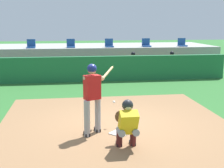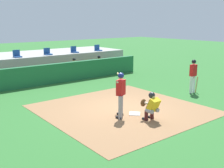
{
  "view_description": "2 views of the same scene",
  "coord_description": "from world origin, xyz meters",
  "views": [
    {
      "loc": [
        -1.28,
        -8.19,
        2.79
      ],
      "look_at": [
        0.0,
        0.7,
        1.0
      ],
      "focal_mm": 49.77,
      "sensor_mm": 36.0,
      "label": 1
    },
    {
      "loc": [
        -7.39,
        -8.64,
        3.73
      ],
      "look_at": [
        0.0,
        0.7,
        1.0
      ],
      "focal_mm": 44.25,
      "sensor_mm": 36.0,
      "label": 2
    }
  ],
  "objects": [
    {
      "name": "dugout_player_1",
      "position": [
        4.16,
        7.34,
        0.67
      ],
      "size": [
        0.49,
        0.7,
        1.3
      ],
      "color": "#939399",
      "rests_on": "ground"
    },
    {
      "name": "dirt_infield",
      "position": [
        0.0,
        0.0,
        0.01
      ],
      "size": [
        6.4,
        6.4,
        0.01
      ],
      "primitive_type": "cube",
      "color": "#936B47",
      "rests_on": "ground"
    },
    {
      "name": "dugout_player_0",
      "position": [
        2.08,
        7.34,
        0.67
      ],
      "size": [
        0.49,
        0.7,
        1.3
      ],
      "color": "#939399",
      "rests_on": "ground"
    },
    {
      "name": "stadium_seat_2",
      "position": [
        -1.08,
        9.38,
        1.53
      ],
      "size": [
        0.46,
        0.46,
        0.48
      ],
      "color": "#1E478C",
      "rests_on": "stands_platform"
    },
    {
      "name": "stadium_seat_1",
      "position": [
        -3.25,
        9.38,
        1.53
      ],
      "size": [
        0.46,
        0.46,
        0.48
      ],
      "color": "#1E478C",
      "rests_on": "stands_platform"
    },
    {
      "name": "stands_platform",
      "position": [
        0.0,
        10.9,
        0.7
      ],
      "size": [
        15.0,
        4.4,
        1.4
      ],
      "primitive_type": "cube",
      "color": "#9E9E99",
      "rests_on": "ground"
    },
    {
      "name": "stadium_seat_3",
      "position": [
        1.08,
        9.38,
        1.53
      ],
      "size": [
        0.46,
        0.46,
        0.48
      ],
      "color": "#1E478C",
      "rests_on": "stands_platform"
    },
    {
      "name": "ground_plane",
      "position": [
        0.0,
        0.0,
        0.0
      ],
      "size": [
        80.0,
        80.0,
        0.0
      ],
      "primitive_type": "plane",
      "color": "#2D6B2D"
    },
    {
      "name": "batter_at_plate",
      "position": [
        -0.68,
        -0.71,
        1.04
      ],
      "size": [
        0.91,
        1.23,
        1.8
      ],
      "color": "#99999E",
      "rests_on": "ground"
    },
    {
      "name": "stadium_seat_4",
      "position": [
        3.25,
        9.38,
        1.53
      ],
      "size": [
        0.46,
        0.46,
        0.48
      ],
      "color": "#1E478C",
      "rests_on": "stands_platform"
    },
    {
      "name": "dugout_bench",
      "position": [
        0.0,
        7.5,
        0.23
      ],
      "size": [
        11.8,
        0.44,
        0.45
      ],
      "primitive_type": "cube",
      "color": "olive",
      "rests_on": "ground"
    },
    {
      "name": "home_plate",
      "position": [
        0.0,
        -0.8,
        0.02
      ],
      "size": [
        0.62,
        0.62,
        0.02
      ],
      "primitive_type": "cube",
      "rotation": [
        0.0,
        0.0,
        0.79
      ],
      "color": "white",
      "rests_on": "dirt_infield"
    },
    {
      "name": "stadium_seat_5",
      "position": [
        5.42,
        9.38,
        1.53
      ],
      "size": [
        0.46,
        0.46,
        0.48
      ],
      "color": "#1E478C",
      "rests_on": "stands_platform"
    },
    {
      "name": "catcher_crouched",
      "position": [
        -0.01,
        -1.71,
        0.61
      ],
      "size": [
        0.49,
        1.91,
        1.13
      ],
      "color": "gray",
      "rests_on": "ground"
    },
    {
      "name": "dugout_wall",
      "position": [
        0.0,
        6.5,
        0.6
      ],
      "size": [
        13.0,
        0.3,
        1.2
      ],
      "primitive_type": "cube",
      "color": "#1E6638",
      "rests_on": "ground"
    }
  ]
}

